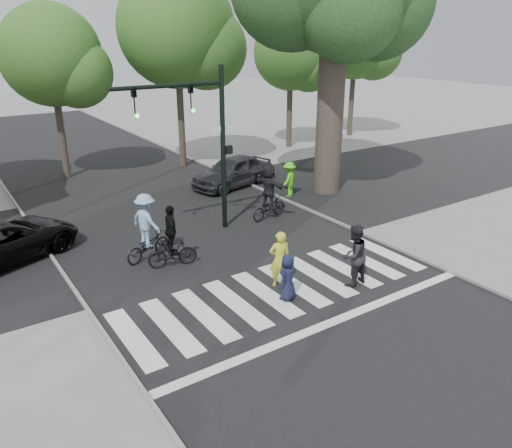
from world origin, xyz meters
The scene contains 20 objects.
ground centered at (0.00, 0.00, 0.00)m, with size 120.00×120.00×0.00m, color gray.
road_stem centered at (0.00, 5.00, 0.01)m, with size 10.00×70.00×0.01m, color black.
road_cross centered at (0.00, 8.00, 0.01)m, with size 70.00×10.00×0.01m, color black.
curb_left centered at (-5.05, 5.00, 0.05)m, with size 0.10×70.00×0.10m, color gray.
curb_right centered at (5.05, 5.00, 0.05)m, with size 0.10×70.00×0.10m, color gray.
crosswalk centered at (0.00, 0.66, 0.01)m, with size 10.00×3.85×0.01m.
traffic_signal centered at (0.35, 6.20, 3.90)m, with size 4.45×0.29×6.00m.
bg_tree_2 centered at (-1.76, 16.62, 5.78)m, with size 5.04×4.80×8.40m.
bg_tree_3 centered at (4.31, 15.27, 6.94)m, with size 6.30×6.00×10.20m.
bg_tree_4 centered at (12.23, 16.12, 5.64)m, with size 4.83×4.60×8.15m.
bg_tree_5 centered at (18.27, 16.69, 6.36)m, with size 5.67×5.40×9.30m.
pedestrian_woman centered at (0.11, 1.19, 0.87)m, with size 0.63×0.42×1.74m, color yellow.
pedestrian_child centered at (-0.16, 0.42, 0.68)m, with size 0.67×0.44×1.37m, color #171C36.
pedestrian_adult centered at (1.97, 0.06, 0.94)m, with size 0.92×0.72×1.89m, color black.
cyclist_left centered at (-2.37, 5.13, 0.98)m, with size 1.88×1.31×2.25m.
cyclist_mid centered at (-1.94, 4.14, 0.85)m, with size 1.64×1.03×2.06m.
cyclist_right centered at (3.16, 6.03, 1.00)m, with size 1.85×1.72×2.24m.
car_suv centered at (-6.31, 7.64, 0.68)m, with size 2.27×4.92×1.37m, color black.
car_grey centered at (4.30, 10.68, 0.74)m, with size 1.75×4.36×1.48m, color #303035.
bystander_hivis centered at (5.59, 7.89, 0.80)m, with size 1.03×0.59×1.60m, color #4DE517.
Camera 1 is at (-7.79, -9.36, 7.08)m, focal length 35.00 mm.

